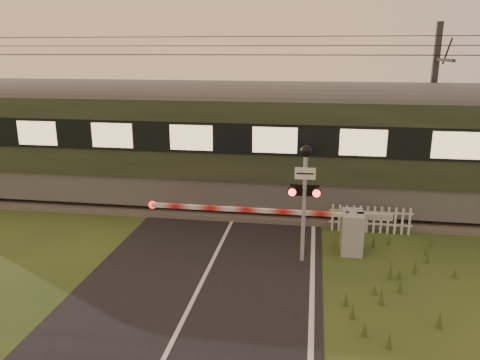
% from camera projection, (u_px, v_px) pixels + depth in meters
% --- Properties ---
extents(ground, '(160.00, 160.00, 0.00)m').
position_uv_depth(ground, '(197.00, 292.00, 11.33)').
color(ground, '#29441A').
rests_on(ground, ground).
extents(road, '(6.00, 140.00, 0.03)m').
position_uv_depth(road, '(196.00, 297.00, 11.10)').
color(road, black).
rests_on(road, ground).
extents(track_bed, '(140.00, 3.40, 0.39)m').
position_uv_depth(track_bed, '(240.00, 205.00, 17.50)').
color(track_bed, '#47423D').
rests_on(track_bed, ground).
extents(overhead_wires, '(120.00, 0.62, 0.62)m').
position_uv_depth(overhead_wires, '(240.00, 48.00, 15.98)').
color(overhead_wires, black).
rests_on(overhead_wires, ground).
extents(boom_gate, '(7.18, 0.93, 1.23)m').
position_uv_depth(boom_gate, '(341.00, 229.00, 13.50)').
color(boom_gate, gray).
rests_on(boom_gate, ground).
extents(crossing_signal, '(0.83, 0.35, 3.28)m').
position_uv_depth(crossing_signal, '(305.00, 183.00, 12.39)').
color(crossing_signal, gray).
rests_on(crossing_signal, ground).
extents(picket_fence, '(2.60, 0.07, 0.89)m').
position_uv_depth(picket_fence, '(371.00, 219.00, 14.90)').
color(picket_fence, silver).
rests_on(picket_fence, ground).
extents(catenary_mast, '(0.21, 2.45, 6.66)m').
position_uv_depth(catenary_mast, '(431.00, 110.00, 17.64)').
color(catenary_mast, '#2D2D30').
rests_on(catenary_mast, ground).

